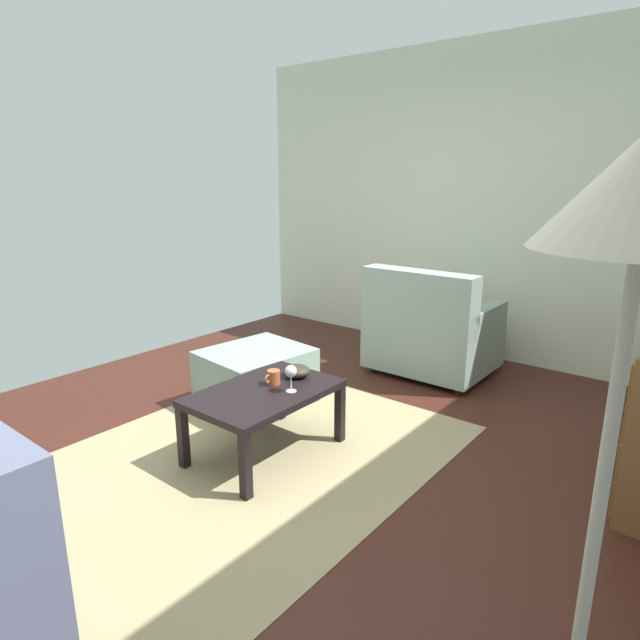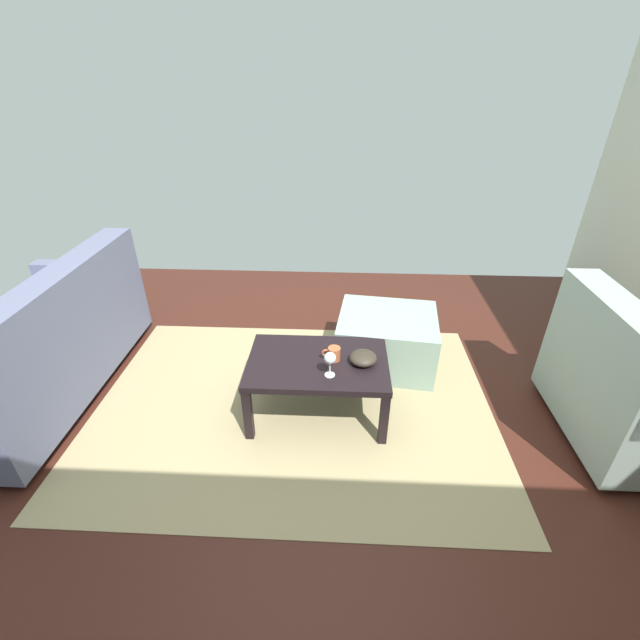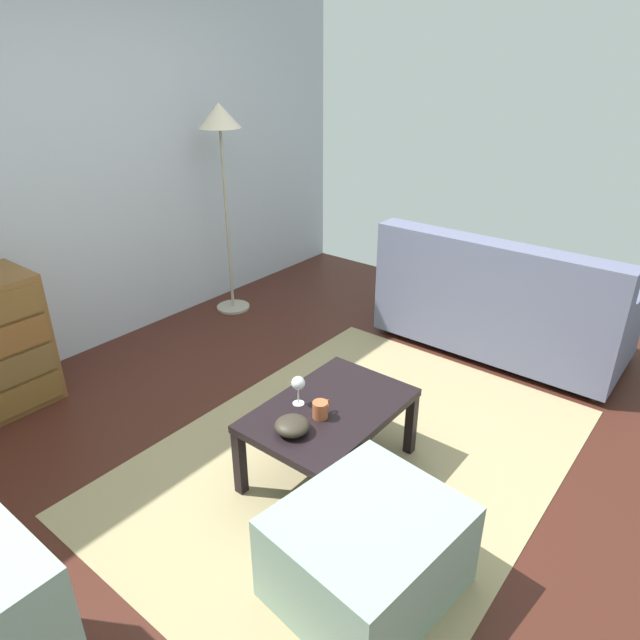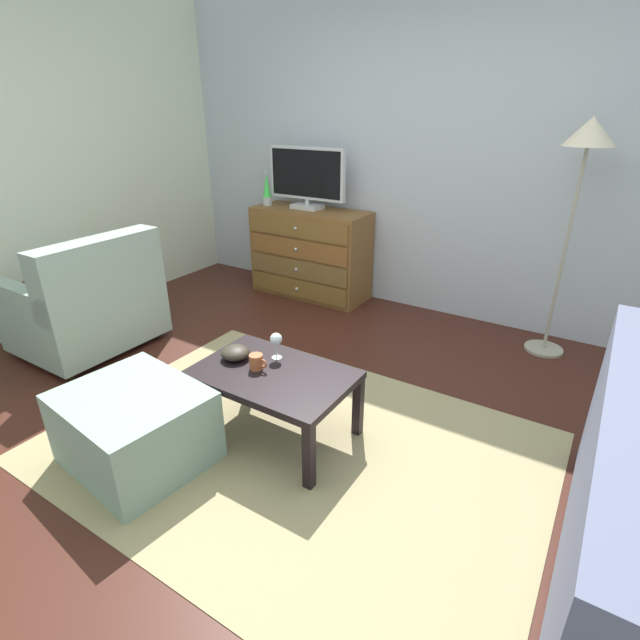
{
  "view_description": "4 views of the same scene",
  "coord_description": "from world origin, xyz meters",
  "px_view_note": "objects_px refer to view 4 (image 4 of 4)",
  "views": [
    {
      "loc": [
        2.08,
        1.9,
        1.59
      ],
      "look_at": [
        -0.17,
        0.1,
        0.82
      ],
      "focal_mm": 30.08,
      "sensor_mm": 36.0,
      "label": 1
    },
    {
      "loc": [
        -0.08,
        1.95,
        1.93
      ],
      "look_at": [
        0.02,
        -0.06,
        0.75
      ],
      "focal_mm": 23.86,
      "sensor_mm": 36.0,
      "label": 2
    },
    {
      "loc": [
        -1.83,
        -1.57,
        2.01
      ],
      "look_at": [
        0.24,
        0.08,
        0.74
      ],
      "focal_mm": 31.51,
      "sensor_mm": 36.0,
      "label": 3
    },
    {
      "loc": [
        1.45,
        -1.91,
        1.73
      ],
      "look_at": [
        0.23,
        0.02,
        0.7
      ],
      "focal_mm": 26.74,
      "sensor_mm": 36.0,
      "label": 4
    }
  ],
  "objects_px": {
    "tv": "(307,176)",
    "mug": "(257,362)",
    "bowl_decorative": "(235,353)",
    "wine_glass": "(276,340)",
    "coffee_table": "(273,380)",
    "ottoman": "(135,427)",
    "dresser": "(310,253)",
    "standing_lamp": "(586,156)",
    "armchair": "(89,305)",
    "lava_lamp": "(267,190)"
  },
  "relations": [
    {
      "from": "tv",
      "to": "mug",
      "type": "relative_size",
      "value": 6.88
    },
    {
      "from": "bowl_decorative",
      "to": "wine_glass",
      "type": "bearing_deg",
      "value": 33.36
    },
    {
      "from": "wine_glass",
      "to": "mug",
      "type": "height_order",
      "value": "wine_glass"
    },
    {
      "from": "coffee_table",
      "to": "ottoman",
      "type": "distance_m",
      "value": 0.75
    },
    {
      "from": "mug",
      "to": "tv",
      "type": "bearing_deg",
      "value": 116.46
    },
    {
      "from": "dresser",
      "to": "coffee_table",
      "type": "height_order",
      "value": "dresser"
    },
    {
      "from": "bowl_decorative",
      "to": "ottoman",
      "type": "bearing_deg",
      "value": -109.81
    },
    {
      "from": "standing_lamp",
      "to": "bowl_decorative",
      "type": "bearing_deg",
      "value": -126.39
    },
    {
      "from": "wine_glass",
      "to": "tv",
      "type": "bearing_deg",
      "value": 118.81
    },
    {
      "from": "coffee_table",
      "to": "mug",
      "type": "distance_m",
      "value": 0.14
    },
    {
      "from": "armchair",
      "to": "mug",
      "type": "bearing_deg",
      "value": -4.34
    },
    {
      "from": "dresser",
      "to": "wine_glass",
      "type": "relative_size",
      "value": 7.2
    },
    {
      "from": "lava_lamp",
      "to": "standing_lamp",
      "type": "height_order",
      "value": "standing_lamp"
    },
    {
      "from": "lava_lamp",
      "to": "mug",
      "type": "distance_m",
      "value": 2.47
    },
    {
      "from": "tv",
      "to": "standing_lamp",
      "type": "distance_m",
      "value": 2.25
    },
    {
      "from": "lava_lamp",
      "to": "mug",
      "type": "height_order",
      "value": "lava_lamp"
    },
    {
      "from": "tv",
      "to": "ottoman",
      "type": "relative_size",
      "value": 1.12
    },
    {
      "from": "dresser",
      "to": "bowl_decorative",
      "type": "xyz_separation_m",
      "value": [
        0.78,
        -1.96,
        0.02
      ]
    },
    {
      "from": "armchair",
      "to": "ottoman",
      "type": "distance_m",
      "value": 1.52
    },
    {
      "from": "ottoman",
      "to": "standing_lamp",
      "type": "height_order",
      "value": "standing_lamp"
    },
    {
      "from": "dresser",
      "to": "wine_glass",
      "type": "distance_m",
      "value": 2.08
    },
    {
      "from": "ottoman",
      "to": "standing_lamp",
      "type": "xyz_separation_m",
      "value": [
        1.61,
        2.48,
        1.22
      ]
    },
    {
      "from": "tv",
      "to": "coffee_table",
      "type": "height_order",
      "value": "tv"
    },
    {
      "from": "bowl_decorative",
      "to": "coffee_table",
      "type": "bearing_deg",
      "value": -2.13
    },
    {
      "from": "coffee_table",
      "to": "wine_glass",
      "type": "distance_m",
      "value": 0.23
    },
    {
      "from": "mug",
      "to": "ottoman",
      "type": "relative_size",
      "value": 0.16
    },
    {
      "from": "mug",
      "to": "armchair",
      "type": "bearing_deg",
      "value": 175.66
    },
    {
      "from": "dresser",
      "to": "bowl_decorative",
      "type": "relative_size",
      "value": 6.86
    },
    {
      "from": "dresser",
      "to": "lava_lamp",
      "type": "xyz_separation_m",
      "value": [
        -0.47,
        -0.04,
        0.57
      ]
    },
    {
      "from": "tv",
      "to": "standing_lamp",
      "type": "bearing_deg",
      "value": -1.85
    },
    {
      "from": "mug",
      "to": "dresser",
      "type": "bearing_deg",
      "value": 115.63
    },
    {
      "from": "wine_glass",
      "to": "bowl_decorative",
      "type": "xyz_separation_m",
      "value": [
        -0.2,
        -0.13,
        -0.08
      ]
    },
    {
      "from": "wine_glass",
      "to": "ottoman",
      "type": "height_order",
      "value": "wine_glass"
    },
    {
      "from": "mug",
      "to": "armchair",
      "type": "relative_size",
      "value": 0.12
    },
    {
      "from": "lava_lamp",
      "to": "standing_lamp",
      "type": "bearing_deg",
      "value": -0.11
    },
    {
      "from": "bowl_decorative",
      "to": "ottoman",
      "type": "height_order",
      "value": "bowl_decorative"
    },
    {
      "from": "tv",
      "to": "armchair",
      "type": "relative_size",
      "value": 0.84
    },
    {
      "from": "lava_lamp",
      "to": "standing_lamp",
      "type": "relative_size",
      "value": 0.2
    },
    {
      "from": "tv",
      "to": "armchair",
      "type": "distance_m",
      "value": 2.16
    },
    {
      "from": "coffee_table",
      "to": "mug",
      "type": "bearing_deg",
      "value": -169.85
    },
    {
      "from": "lava_lamp",
      "to": "ottoman",
      "type": "height_order",
      "value": "lava_lamp"
    },
    {
      "from": "bowl_decorative",
      "to": "armchair",
      "type": "distance_m",
      "value": 1.56
    },
    {
      "from": "coffee_table",
      "to": "bowl_decorative",
      "type": "relative_size",
      "value": 5.2
    },
    {
      "from": "dresser",
      "to": "mug",
      "type": "height_order",
      "value": "dresser"
    },
    {
      "from": "armchair",
      "to": "lava_lamp",
      "type": "bearing_deg",
      "value": 80.08
    },
    {
      "from": "dresser",
      "to": "wine_glass",
      "type": "height_order",
      "value": "dresser"
    },
    {
      "from": "dresser",
      "to": "wine_glass",
      "type": "xyz_separation_m",
      "value": [
        0.97,
        -1.83,
        0.1
      ]
    },
    {
      "from": "armchair",
      "to": "wine_glass",
      "type": "bearing_deg",
      "value": 0.82
    },
    {
      "from": "wine_glass",
      "to": "standing_lamp",
      "type": "distance_m",
      "value": 2.34
    },
    {
      "from": "mug",
      "to": "ottoman",
      "type": "bearing_deg",
      "value": -125.23
    }
  ]
}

